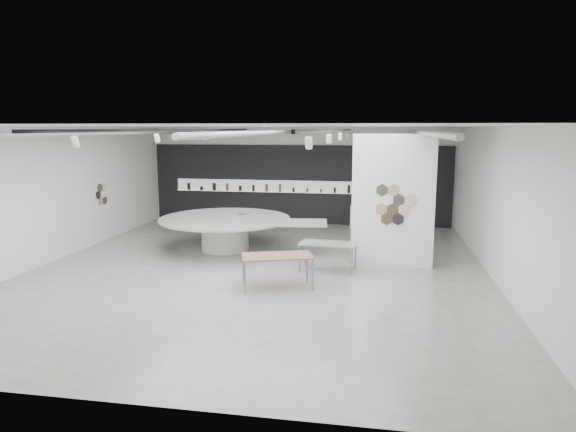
% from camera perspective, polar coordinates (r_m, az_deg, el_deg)
% --- Properties ---
extents(room, '(12.02, 14.02, 3.82)m').
position_cam_1_polar(room, '(13.52, -3.70, 2.59)').
color(room, '#9D9A94').
rests_on(room, ground).
extents(back_wall_display, '(11.80, 0.27, 3.10)m').
position_cam_1_polar(back_wall_display, '(20.34, 0.97, 3.49)').
color(back_wall_display, black).
rests_on(back_wall_display, ground).
extents(partition_column, '(2.20, 0.38, 3.60)m').
position_cam_1_polar(partition_column, '(14.17, 11.57, 1.62)').
color(partition_column, white).
rests_on(partition_column, ground).
extents(display_island, '(5.48, 4.47, 1.03)m').
position_cam_1_polar(display_island, '(16.00, -6.71, -1.44)').
color(display_island, white).
rests_on(display_island, ground).
extents(sample_table_wood, '(1.83, 1.29, 0.78)m').
position_cam_1_polar(sample_table_wood, '(12.20, -1.22, -4.65)').
color(sample_table_wood, '#885C46').
rests_on(sample_table_wood, ground).
extents(sample_table_stone, '(1.53, 0.87, 0.75)m').
position_cam_1_polar(sample_table_stone, '(13.63, 4.47, -3.27)').
color(sample_table_stone, gray).
rests_on(sample_table_stone, ground).
extents(kitchen_counter, '(1.51, 0.59, 1.19)m').
position_cam_1_polar(kitchen_counter, '(19.86, 9.07, -0.03)').
color(kitchen_counter, white).
rests_on(kitchen_counter, ground).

